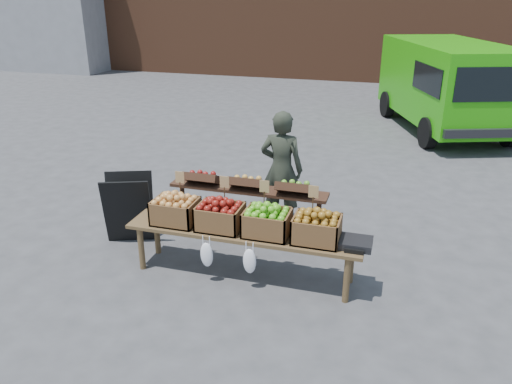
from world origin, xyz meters
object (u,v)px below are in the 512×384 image
(chalkboard_sign, at_px, (129,208))
(display_bench, at_px, (244,253))
(crate_golden_apples, at_px, (175,211))
(back_table, at_px, (248,208))
(crate_red_apples, at_px, (267,223))
(vendor, at_px, (282,169))
(crate_green_apples, at_px, (317,229))
(crate_russet_pears, at_px, (220,217))
(delivery_van, at_px, (446,88))
(weighing_scale, at_px, (356,243))

(chalkboard_sign, height_order, display_bench, chalkboard_sign)
(display_bench, distance_m, crate_golden_apples, 0.93)
(back_table, bearing_deg, crate_red_apples, -58.32)
(chalkboard_sign, bearing_deg, display_bench, -34.84)
(vendor, xyz_separation_m, display_bench, (-0.08, -1.46, -0.53))
(display_bench, bearing_deg, crate_green_apples, 0.00)
(crate_golden_apples, relative_size, crate_russet_pears, 1.00)
(crate_golden_apples, bearing_deg, delivery_van, 66.04)
(display_bench, relative_size, crate_red_apples, 5.40)
(crate_golden_apples, height_order, crate_russet_pears, same)
(chalkboard_sign, xyz_separation_m, back_table, (1.53, 0.30, 0.06))
(back_table, distance_m, weighing_scale, 1.59)
(delivery_van, xyz_separation_m, crate_golden_apples, (-3.31, -7.45, -0.29))
(crate_golden_apples, height_order, crate_red_apples, same)
(crate_green_apples, bearing_deg, chalkboard_sign, 170.58)
(crate_golden_apples, distance_m, crate_green_apples, 1.65)
(crate_red_apples, bearing_deg, weighing_scale, 0.00)
(display_bench, distance_m, crate_green_apples, 0.93)
(delivery_van, bearing_deg, back_table, -131.47)
(crate_russet_pears, xyz_separation_m, weighing_scale, (1.52, 0.00, -0.10))
(chalkboard_sign, distance_m, crate_golden_apples, 1.00)
(chalkboard_sign, distance_m, weighing_scale, 2.98)
(chalkboard_sign, bearing_deg, delivery_van, 38.25)
(chalkboard_sign, bearing_deg, vendor, 9.37)
(weighing_scale, bearing_deg, vendor, 128.76)
(vendor, bearing_deg, delivery_van, -110.35)
(crate_golden_apples, xyz_separation_m, weighing_scale, (2.08, 0.00, -0.10))
(delivery_van, xyz_separation_m, crate_green_apples, (-1.66, -7.45, -0.29))
(crate_russet_pears, relative_size, weighing_scale, 1.47)
(crate_red_apples, xyz_separation_m, weighing_scale, (0.97, 0.00, -0.10))
(vendor, xyz_separation_m, crate_green_apples, (0.75, -1.46, -0.10))
(back_table, relative_size, display_bench, 0.78)
(display_bench, bearing_deg, crate_red_apples, 0.00)
(vendor, xyz_separation_m, crate_red_apples, (0.20, -1.46, -0.10))
(delivery_van, bearing_deg, crate_russet_pears, -130.28)
(weighing_scale, bearing_deg, crate_golden_apples, 180.00)
(display_bench, distance_m, crate_russet_pears, 0.51)
(vendor, distance_m, crate_russet_pears, 1.51)
(display_bench, bearing_deg, back_table, 103.24)
(display_bench, xyz_separation_m, crate_golden_apples, (-0.82, 0.00, 0.42))
(vendor, relative_size, display_bench, 0.60)
(back_table, bearing_deg, vendor, 71.50)
(display_bench, xyz_separation_m, weighing_scale, (1.25, 0.00, 0.33))
(back_table, distance_m, crate_russet_pears, 0.75)
(crate_red_apples, bearing_deg, display_bench, 180.00)
(crate_green_apples, bearing_deg, delivery_van, 77.43)
(crate_green_apples, bearing_deg, crate_red_apples, 180.00)
(back_table, bearing_deg, display_bench, -76.76)
(delivery_van, height_order, back_table, delivery_van)
(delivery_van, height_order, display_bench, delivery_van)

